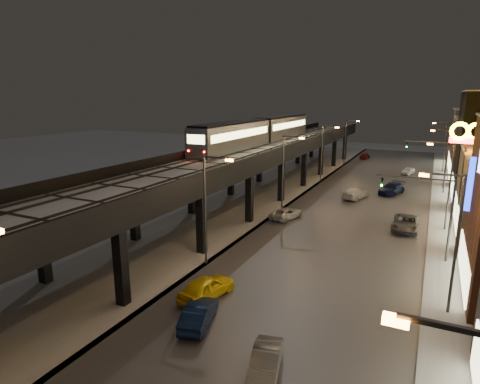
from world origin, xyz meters
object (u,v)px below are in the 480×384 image
at_px(subway_train, 261,131).
at_px(car_mid_dark, 355,194).
at_px(car_onc_silver, 265,364).
at_px(car_taxi, 207,288).
at_px(car_onc_dark, 405,224).
at_px(car_onc_red, 408,171).
at_px(car_mid_silver, 286,214).
at_px(car_near_white, 199,315).
at_px(car_far_white, 365,156).
at_px(car_onc_white, 392,189).

relative_size(subway_train, car_mid_dark, 7.51).
bearing_deg(car_onc_silver, car_taxi, 126.68).
height_order(car_taxi, car_onc_dark, car_taxi).
bearing_deg(car_onc_red, car_mid_silver, -91.04).
xyz_separation_m(car_near_white, car_mid_dark, (2.82, 35.31, 0.03)).
distance_m(car_mid_dark, car_onc_silver, 37.80).
relative_size(car_mid_silver, car_far_white, 1.17).
xyz_separation_m(car_far_white, car_onc_silver, (7.07, -74.80, -0.02)).
bearing_deg(car_mid_silver, car_onc_red, -93.69).
bearing_deg(car_onc_dark, car_near_white, -112.78).
bearing_deg(car_mid_dark, car_taxi, 97.86).
distance_m(car_taxi, car_onc_dark, 23.96).
distance_m(car_mid_silver, car_far_white, 49.78).
xyz_separation_m(car_onc_silver, car_onc_dark, (4.54, 26.68, 0.09)).
bearing_deg(subway_train, car_mid_silver, -57.45).
bearing_deg(car_onc_white, car_near_white, -83.64).
relative_size(car_mid_silver, car_onc_red, 1.23).
distance_m(car_near_white, car_mid_dark, 35.43).
xyz_separation_m(car_taxi, car_onc_dark, (11.06, 21.26, -0.05)).
bearing_deg(car_taxi, subway_train, -63.68).
relative_size(car_mid_dark, car_onc_silver, 1.26).
height_order(subway_train, car_onc_dark, subway_train).
height_order(car_near_white, car_onc_dark, car_onc_dark).
distance_m(car_mid_silver, car_onc_silver, 26.19).
height_order(car_mid_dark, car_onc_white, car_onc_white).
distance_m(car_onc_dark, car_onc_red, 32.71).
distance_m(car_mid_dark, car_onc_dark, 13.08).
height_order(car_onc_silver, car_onc_red, car_onc_silver).
distance_m(subway_train, car_onc_silver, 44.26).
distance_m(car_mid_dark, car_far_white, 37.37).
distance_m(subway_train, car_near_white, 40.21).
xyz_separation_m(subway_train, car_onc_dark, (21.82, -13.31, -7.69)).
height_order(car_taxi, car_far_white, car_taxi).
height_order(car_far_white, car_onc_silver, car_far_white).
bearing_deg(car_far_white, car_onc_white, 110.84).
bearing_deg(car_onc_silver, car_mid_dark, 80.18).
relative_size(subway_train, car_near_white, 8.90).
relative_size(car_taxi, car_mid_dark, 0.92).
bearing_deg(car_far_white, car_onc_red, 128.04).
relative_size(car_onc_dark, car_onc_white, 0.98).
height_order(car_near_white, car_onc_white, car_onc_white).
height_order(subway_train, car_onc_white, subway_train).
distance_m(car_near_white, car_far_white, 72.42).
relative_size(car_near_white, car_far_white, 1.07).
xyz_separation_m(car_near_white, car_mid_silver, (-2.43, 22.62, -0.05)).
xyz_separation_m(car_onc_dark, car_onc_red, (-1.81, 32.66, -0.10)).
distance_m(car_far_white, car_onc_dark, 49.50).
distance_m(car_near_white, car_onc_white, 40.73).
relative_size(car_near_white, car_mid_silver, 0.91).
bearing_deg(car_mid_dark, car_mid_silver, 82.54).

